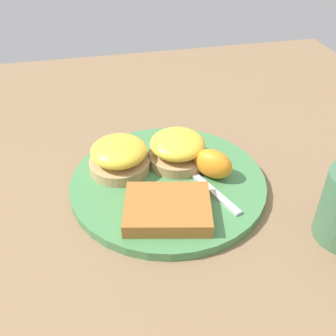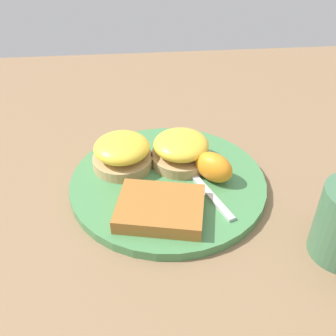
{
  "view_description": "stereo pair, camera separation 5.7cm",
  "coord_description": "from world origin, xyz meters",
  "px_view_note": "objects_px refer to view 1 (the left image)",
  "views": [
    {
      "loc": [
        -0.1,
        -0.45,
        0.38
      ],
      "look_at": [
        0.0,
        0.0,
        0.03
      ],
      "focal_mm": 42.0,
      "sensor_mm": 36.0,
      "label": 1
    },
    {
      "loc": [
        -0.04,
        -0.45,
        0.38
      ],
      "look_at": [
        0.0,
        0.0,
        0.03
      ],
      "focal_mm": 42.0,
      "sensor_mm": 36.0,
      "label": 2
    }
  ],
  "objects_px": {
    "hashbrown_patty": "(168,209)",
    "fork": "(187,169)",
    "sandwich_benedict_right": "(119,156)",
    "sandwich_benedict_left": "(177,149)",
    "orange_wedge": "(213,164)"
  },
  "relations": [
    {
      "from": "sandwich_benedict_left",
      "to": "sandwich_benedict_right",
      "type": "xyz_separation_m",
      "value": [
        -0.09,
        0.0,
        0.0
      ]
    },
    {
      "from": "sandwich_benedict_left",
      "to": "orange_wedge",
      "type": "bearing_deg",
      "value": -47.51
    },
    {
      "from": "sandwich_benedict_right",
      "to": "fork",
      "type": "xyz_separation_m",
      "value": [
        0.1,
        -0.03,
        -0.02
      ]
    },
    {
      "from": "sandwich_benedict_left",
      "to": "orange_wedge",
      "type": "distance_m",
      "value": 0.06
    },
    {
      "from": "sandwich_benedict_left",
      "to": "sandwich_benedict_right",
      "type": "distance_m",
      "value": 0.09
    },
    {
      "from": "sandwich_benedict_right",
      "to": "hashbrown_patty",
      "type": "height_order",
      "value": "sandwich_benedict_right"
    },
    {
      "from": "orange_wedge",
      "to": "fork",
      "type": "height_order",
      "value": "orange_wedge"
    },
    {
      "from": "hashbrown_patty",
      "to": "fork",
      "type": "height_order",
      "value": "hashbrown_patty"
    },
    {
      "from": "sandwich_benedict_left",
      "to": "sandwich_benedict_right",
      "type": "height_order",
      "value": "same"
    },
    {
      "from": "sandwich_benedict_right",
      "to": "hashbrown_patty",
      "type": "xyz_separation_m",
      "value": [
        0.05,
        -0.11,
        -0.01
      ]
    },
    {
      "from": "sandwich_benedict_left",
      "to": "sandwich_benedict_right",
      "type": "bearing_deg",
      "value": 179.5
    },
    {
      "from": "sandwich_benedict_right",
      "to": "orange_wedge",
      "type": "xyz_separation_m",
      "value": [
        0.13,
        -0.05,
        -0.0
      ]
    },
    {
      "from": "hashbrown_patty",
      "to": "fork",
      "type": "relative_size",
      "value": 0.56
    },
    {
      "from": "sandwich_benedict_left",
      "to": "fork",
      "type": "relative_size",
      "value": 0.46
    },
    {
      "from": "hashbrown_patty",
      "to": "sandwich_benedict_left",
      "type": "bearing_deg",
      "value": 70.05
    }
  ]
}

